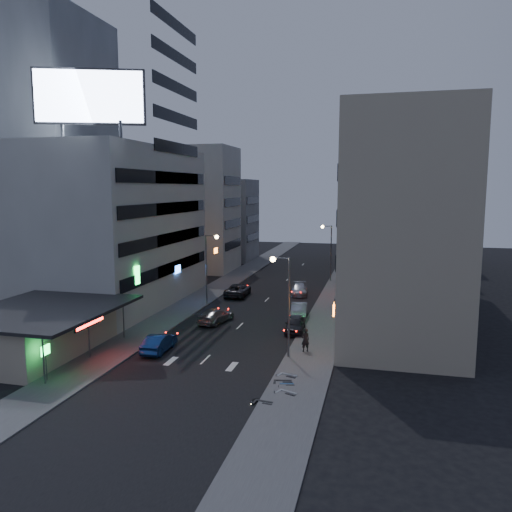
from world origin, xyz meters
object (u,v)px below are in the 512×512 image
(scooter_silver_a, at_px, (298,385))
(road_car_silver, at_px, (216,316))
(parked_car_right_near, at_px, (295,324))
(scooter_black_b, at_px, (292,372))
(parked_car_right_mid, at_px, (299,311))
(scooter_silver_b, at_px, (298,368))
(scooter_blue, at_px, (294,376))
(parked_car_right_far, at_px, (299,289))
(road_car_blue, at_px, (159,343))
(person, at_px, (305,340))
(scooter_black_a, at_px, (274,394))
(parked_car_left, at_px, (238,290))

(scooter_silver_a, bearing_deg, road_car_silver, 56.35)
(parked_car_right_near, relative_size, scooter_silver_a, 2.25)
(road_car_silver, distance_m, scooter_black_b, 16.82)
(parked_car_right_mid, height_order, scooter_silver_b, parked_car_right_mid)
(parked_car_right_mid, distance_m, scooter_black_b, 17.37)
(scooter_silver_b, bearing_deg, scooter_blue, -165.00)
(parked_car_right_mid, xyz_separation_m, scooter_black_b, (2.28, -17.22, -0.06))
(parked_car_right_far, distance_m, road_car_blue, 25.95)
(person, xyz_separation_m, scooter_black_a, (-0.46, -10.22, -0.42))
(scooter_blue, bearing_deg, parked_car_left, 9.98)
(scooter_blue, bearing_deg, parked_car_right_far, -5.41)
(person, relative_size, scooter_silver_a, 0.99)
(parked_car_right_near, height_order, scooter_blue, parked_car_right_near)
(scooter_blue, bearing_deg, parked_car_right_mid, -5.78)
(parked_car_left, height_order, road_car_blue, parked_car_left)
(scooter_black_a, bearing_deg, parked_car_left, 28.29)
(road_car_silver, distance_m, scooter_silver_b, 16.34)
(person, bearing_deg, scooter_silver_a, 64.13)
(parked_car_right_mid, height_order, scooter_blue, parked_car_right_mid)
(parked_car_right_far, height_order, scooter_black_b, parked_car_right_far)
(parked_car_right_near, height_order, scooter_black_b, parked_car_right_near)
(parked_car_right_mid, height_order, scooter_silver_a, parked_car_right_mid)
(scooter_silver_b, bearing_deg, road_car_silver, 56.92)
(parked_car_right_far, height_order, scooter_silver_a, parked_car_right_far)
(road_car_blue, bearing_deg, scooter_black_a, 144.31)
(scooter_silver_b, bearing_deg, scooter_silver_a, -153.43)
(road_car_blue, height_order, scooter_black_a, road_car_blue)
(parked_car_right_near, relative_size, parked_car_left, 0.79)
(parked_car_right_near, relative_size, parked_car_right_mid, 0.97)
(scooter_black_a, bearing_deg, person, 5.50)
(parked_car_right_near, distance_m, road_car_silver, 8.41)
(road_car_silver, relative_size, scooter_silver_a, 2.53)
(scooter_black_a, bearing_deg, scooter_black_b, 0.89)
(parked_car_right_far, relative_size, scooter_black_a, 2.65)
(scooter_black_a, bearing_deg, road_car_silver, 37.32)
(parked_car_right_mid, xyz_separation_m, road_car_silver, (-7.86, -3.80, -0.03))
(parked_car_right_near, relative_size, scooter_blue, 2.67)
(parked_car_left, height_order, scooter_black_b, parked_car_left)
(parked_car_right_far, xyz_separation_m, person, (4.06, -22.18, 0.40))
(person, xyz_separation_m, scooter_blue, (0.25, -6.87, -0.46))
(road_car_blue, xyz_separation_m, road_car_silver, (1.69, 9.63, -0.01))
(parked_car_right_mid, distance_m, scooter_silver_a, 19.65)
(parked_car_right_near, bearing_deg, parked_car_right_far, 92.52)
(scooter_black_b, bearing_deg, person, -10.30)
(parked_car_right_mid, relative_size, parked_car_right_far, 0.96)
(road_car_blue, height_order, road_car_silver, road_car_blue)
(road_car_silver, relative_size, scooter_black_a, 2.78)
(scooter_black_a, distance_m, scooter_black_b, 3.88)
(road_car_silver, bearing_deg, parked_car_left, -72.08)
(parked_car_right_near, height_order, scooter_silver_b, parked_car_right_near)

